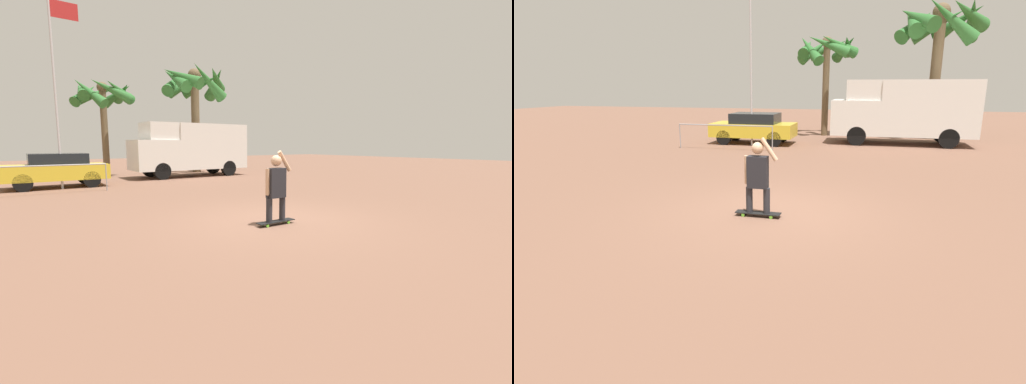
{
  "view_description": "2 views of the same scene",
  "coord_description": "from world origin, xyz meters",
  "views": [
    {
      "loc": [
        -5.0,
        -6.27,
        1.8
      ],
      "look_at": [
        -0.44,
        0.12,
        0.71
      ],
      "focal_mm": 24.0,
      "sensor_mm": 36.0,
      "label": 1
    },
    {
      "loc": [
        1.98,
        -8.06,
        2.65
      ],
      "look_at": [
        -0.07,
        -0.08,
        0.46
      ],
      "focal_mm": 28.0,
      "sensor_mm": 36.0,
      "label": 2
    }
  ],
  "objects": [
    {
      "name": "person_skateboarder",
      "position": [
        -0.25,
        -0.38,
        0.92
      ],
      "size": [
        0.71,
        0.24,
        1.58
      ],
      "color": "#28282D",
      "rests_on": "skateboard"
    },
    {
      "name": "ground_plane",
      "position": [
        0.0,
        0.0,
        0.0
      ],
      "size": [
        80.0,
        80.0,
        0.0
      ],
      "primitive_type": "plane",
      "color": "brown"
    },
    {
      "name": "skateboard",
      "position": [
        -0.25,
        -0.38,
        0.07
      ],
      "size": [
        0.96,
        0.22,
        0.09
      ],
      "color": "black",
      "rests_on": "ground_plane"
    },
    {
      "name": "flagpole",
      "position": [
        -3.31,
        9.55,
        4.34
      ],
      "size": [
        1.07,
        0.12,
        7.54
      ],
      "color": "#B7B7BC",
      "rests_on": "ground_plane"
    },
    {
      "name": "palm_tree_near_van",
      "position": [
        4.87,
        14.24,
        5.48
      ],
      "size": [
        4.5,
        4.45,
        6.78
      ],
      "color": "brown",
      "rests_on": "ground_plane"
    },
    {
      "name": "camper_van",
      "position": [
        3.36,
        11.74,
        1.62
      ],
      "size": [
        6.38,
        2.17,
        2.94
      ],
      "color": "black",
      "rests_on": "ground_plane"
    },
    {
      "name": "parked_car_yellow",
      "position": [
        -3.49,
        10.25,
        0.77
      ],
      "size": [
        3.9,
        1.84,
        1.43
      ],
      "color": "black",
      "rests_on": "ground_plane"
    },
    {
      "name": "palm_tree_center_background",
      "position": [
        -0.63,
        14.34,
        4.46
      ],
      "size": [
        3.45,
        3.46,
        5.4
      ],
      "color": "brown",
      "rests_on": "ground_plane"
    },
    {
      "name": "plaza_railing_segment",
      "position": [
        -4.13,
        7.98,
        0.9
      ],
      "size": [
        4.23,
        0.05,
        1.08
      ],
      "color": "#99999E",
      "rests_on": "ground_plane"
    }
  ]
}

